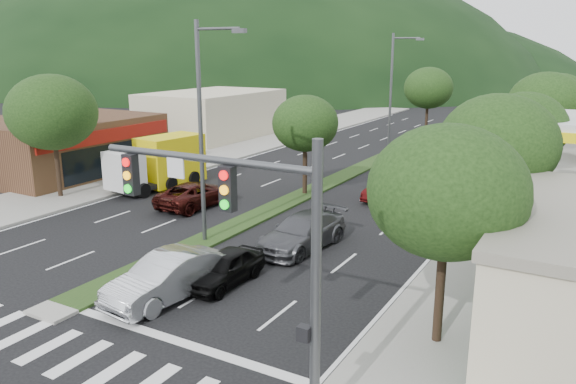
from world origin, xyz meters
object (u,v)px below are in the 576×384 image
Objects in this scene: traffic_signal at (254,236)px; suv_maroon at (196,194)px; streetlight_near at (204,123)px; car_queue_d at (425,174)px; tree_r_b at (498,144)px; tree_med_near at (305,124)px; car_queue_a at (225,268)px; car_queue_b at (302,232)px; streetlight_mid at (393,89)px; tree_r_d at (546,104)px; tree_r_a at (447,192)px; sedan_silver at (168,277)px; tree_med_far at (428,88)px; box_truck at (161,164)px; tree_l_a at (52,112)px; tree_r_e at (558,97)px; tree_r_c at (524,128)px; car_queue_c at (385,189)px; motorhome at (482,148)px.

traffic_signal reaches higher than suv_maroon.
car_queue_d is (5.44, 16.37, -4.86)m from streetlight_near.
tree_med_near is (-12.00, 6.00, -0.61)m from tree_r_b.
traffic_signal is 26.42m from car_queue_d.
traffic_signal reaches higher than car_queue_a.
streetlight_mid is at bearing 105.69° from car_queue_b.
tree_r_b is at bearing 23.71° from car_queue_b.
suv_maroon is 11.33m from car_queue_a.
tree_r_d is 12.18m from streetlight_mid.
tree_r_a is 1.30× the size of suv_maroon.
car_queue_d is at bearing 117.18° from tree_r_b.
sedan_silver is 22.12m from car_queue_d.
tree_med_far reaches higher than car_queue_a.
box_truck is (-9.21, 7.15, -4.03)m from streetlight_near.
tree_r_e is at bearing 50.76° from tree_l_a.
tree_r_b is 1.03× the size of tree_r_e.
tree_r_c is 12.17m from tree_med_near.
tree_r_b is 0.97× the size of tree_r_d.
tree_l_a is at bearing -134.27° from car_queue_d.
tree_r_c is 0.94× the size of box_truck.
streetlight_near reaches higher than tree_r_c.
tree_med_far is 20.87m from car_queue_d.
car_queue_b is 1.38× the size of car_queue_c.
tree_r_c is 16.85m from streetlight_near.
tree_r_e is at bearing 69.77° from streetlight_near.
car_queue_a is at bearing -137.99° from tree_r_b.
tree_r_e is 1.11× the size of tree_med_near.
tree_l_a is 1.87× the size of car_queue_a.
traffic_signal is 19.79m from suv_maroon.
streetlight_near reaches higher than tree_med_near.
tree_r_e is 13.73m from streetlight_mid.
motorhome is (2.47, 5.53, 1.14)m from car_queue_d.
streetlight_mid reaches higher than tree_med_far.
streetlight_near reaches higher than tree_r_d.
tree_l_a is 1.91× the size of car_queue_c.
tree_med_far is at bearing 90.33° from streetlight_near.
car_queue_b is 20.76m from motorhome.
tree_r_a is at bearing -67.87° from streetlight_mid.
tree_med_near is 0.60× the size of streetlight_mid.
tree_r_e reaches higher than tree_med_near.
streetlight_mid reaches higher than car_queue_a.
tree_l_a reaches higher than tree_r_c.
tree_r_c is 1.25× the size of car_queue_d.
traffic_signal is 1.02× the size of box_truck.
tree_r_b is 21.52m from box_truck.
streetlight_mid is (-11.79, 29.00, 0.76)m from tree_r_a.
tree_med_far is (-12.00, 4.00, 0.11)m from tree_r_e.
streetlight_near is 1.93× the size of car_queue_d.
traffic_signal is at bearing -75.67° from streetlight_mid.
suv_maroon is at bearing -97.64° from tree_med_far.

